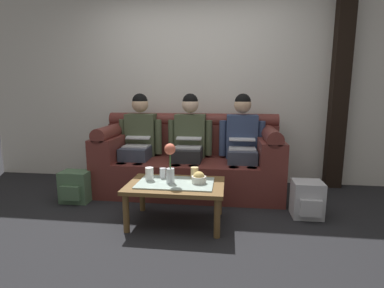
% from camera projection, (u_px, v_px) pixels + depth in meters
% --- Properties ---
extents(ground_plane, '(14.00, 14.00, 0.00)m').
position_uv_depth(ground_plane, '(172.00, 233.00, 2.62)').
color(ground_plane, black).
extents(back_wall_patterned, '(6.00, 0.12, 2.90)m').
position_uv_depth(back_wall_patterned, '(194.00, 76.00, 4.03)').
color(back_wall_patterned, silver).
rests_on(back_wall_patterned, ground_plane).
extents(timber_pillar, '(0.20, 0.20, 2.90)m').
position_uv_depth(timber_pillar, '(340.00, 75.00, 3.68)').
color(timber_pillar, black).
rests_on(timber_pillar, ground_plane).
extents(couch, '(2.22, 0.88, 0.96)m').
position_uv_depth(couch, '(189.00, 162.00, 3.70)').
color(couch, maroon).
rests_on(couch, ground_plane).
extents(person_left, '(0.56, 0.67, 1.22)m').
position_uv_depth(person_left, '(139.00, 138.00, 3.72)').
color(person_left, '#383D4C').
rests_on(person_left, ground_plane).
extents(person_middle, '(0.56, 0.67, 1.22)m').
position_uv_depth(person_middle, '(189.00, 139.00, 3.64)').
color(person_middle, '#232326').
rests_on(person_middle, ground_plane).
extents(person_right, '(0.56, 0.67, 1.22)m').
position_uv_depth(person_right, '(242.00, 140.00, 3.56)').
color(person_right, '#383D4C').
rests_on(person_right, ground_plane).
extents(coffee_table, '(0.91, 0.59, 0.40)m').
position_uv_depth(coffee_table, '(176.00, 188.00, 2.77)').
color(coffee_table, brown).
rests_on(coffee_table, ground_plane).
extents(flower_vase, '(0.10, 0.10, 0.37)m').
position_uv_depth(flower_vase, '(170.00, 160.00, 2.70)').
color(flower_vase, silver).
rests_on(flower_vase, coffee_table).
extents(snack_bowl, '(0.14, 0.14, 0.11)m').
position_uv_depth(snack_bowl, '(199.00, 178.00, 2.73)').
color(snack_bowl, silver).
rests_on(snack_bowl, coffee_table).
extents(cup_near_left, '(0.06, 0.06, 0.10)m').
position_uv_depth(cup_near_left, '(163.00, 173.00, 2.89)').
color(cup_near_left, silver).
rests_on(cup_near_left, coffee_table).
extents(cup_near_right, '(0.08, 0.08, 0.12)m').
position_uv_depth(cup_near_right, '(195.00, 173.00, 2.86)').
color(cup_near_right, '#DBB77A').
rests_on(cup_near_right, coffee_table).
extents(cup_far_center, '(0.08, 0.08, 0.12)m').
position_uv_depth(cup_far_center, '(149.00, 174.00, 2.82)').
color(cup_far_center, white).
rests_on(cup_far_center, coffee_table).
extents(backpack_left, '(0.32, 0.27, 0.35)m').
position_uv_depth(backpack_left, '(76.00, 187.00, 3.33)').
color(backpack_left, '#4C6B4C').
rests_on(backpack_left, ground_plane).
extents(backpack_right, '(0.29, 0.30, 0.36)m').
position_uv_depth(backpack_right, '(307.00, 200.00, 2.93)').
color(backpack_right, '#B7B7BC').
rests_on(backpack_right, ground_plane).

